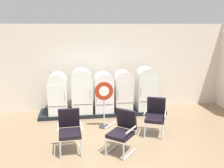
% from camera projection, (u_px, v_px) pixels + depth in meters
% --- Properties ---
extents(ground, '(12.00, 10.00, 0.05)m').
position_uv_depth(ground, '(117.00, 157.00, 6.04)').
color(ground, '#876E51').
extents(back_wall, '(11.76, 0.12, 3.12)m').
position_uv_depth(back_wall, '(101.00, 67.00, 9.20)').
color(back_wall, silver).
rests_on(back_wall, ground).
extents(display_plinth, '(4.41, 0.95, 0.13)m').
position_uv_depth(display_plinth, '(103.00, 112.00, 8.93)').
color(display_plinth, black).
rests_on(display_plinth, ground).
extents(refrigerator_0, '(0.62, 0.70, 1.40)m').
position_uv_depth(refrigerator_0, '(58.00, 92.00, 8.44)').
color(refrigerator_0, white).
rests_on(refrigerator_0, display_plinth).
extents(refrigerator_1, '(0.70, 0.70, 1.53)m').
position_uv_depth(refrigerator_1, '(82.00, 90.00, 8.54)').
color(refrigerator_1, white).
rests_on(refrigerator_1, display_plinth).
extents(refrigerator_2, '(0.64, 0.72, 1.37)m').
position_uv_depth(refrigerator_2, '(104.00, 91.00, 8.67)').
color(refrigerator_2, white).
rests_on(refrigerator_2, display_plinth).
extents(refrigerator_3, '(0.59, 0.62, 1.43)m').
position_uv_depth(refrigerator_3, '(123.00, 90.00, 8.71)').
color(refrigerator_3, silver).
rests_on(refrigerator_3, display_plinth).
extents(refrigerator_4, '(0.67, 0.65, 1.53)m').
position_uv_depth(refrigerator_4, '(146.00, 87.00, 8.83)').
color(refrigerator_4, silver).
rests_on(refrigerator_4, display_plinth).
extents(armchair_left, '(0.63, 0.73, 1.05)m').
position_uv_depth(armchair_left, '(70.00, 128.00, 6.19)').
color(armchair_left, silver).
rests_on(armchair_left, ground).
extents(armchair_right, '(0.77, 0.85, 1.05)m').
position_uv_depth(armchair_right, '(155.00, 114.00, 7.17)').
color(armchair_right, silver).
rests_on(armchair_right, ground).
extents(armchair_center, '(0.85, 0.88, 1.05)m').
position_uv_depth(armchair_center, '(123.00, 129.00, 6.13)').
color(armchair_center, silver).
rests_on(armchair_center, ground).
extents(sign_stand, '(0.56, 0.32, 1.43)m').
position_uv_depth(sign_stand, '(104.00, 103.00, 7.56)').
color(sign_stand, '#2D2D30').
rests_on(sign_stand, ground).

